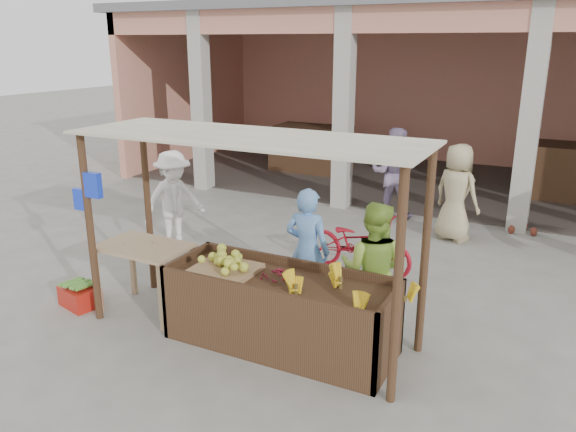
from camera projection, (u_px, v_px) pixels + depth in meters
The scene contains 18 objects.
ground at pixel (243, 335), 6.70m from camera, with size 60.00×60.00×0.00m, color slate.
market_building at pixel (435, 70), 13.48m from camera, with size 14.40×6.40×4.20m.
fruit_stall at pixel (280, 313), 6.37m from camera, with size 2.60×0.95×0.80m, color #4C301E.
stall_awning at pixel (241, 172), 6.17m from camera, with size 4.09×1.35×2.39m.
banana_heap at pixel (347, 288), 5.81m from camera, with size 1.21×0.66×0.22m, color gold, non-canonical shape.
melon_tray at pixel (225, 265), 6.47m from camera, with size 0.72×0.62×0.19m.
berry_heap at pixel (279, 274), 6.26m from camera, with size 0.44×0.36×0.14m, color maroon.
side_table at pixel (144, 256), 7.06m from camera, with size 1.14×0.77×0.91m.
papaya_pile at pixel (143, 238), 6.99m from camera, with size 0.64×0.37×0.18m, color #539230, non-canonical shape.
red_crate at pixel (80, 296), 7.40m from camera, with size 0.51×0.37×0.27m, color #B41E13.
plantain_bundle at pixel (79, 284), 7.35m from camera, with size 0.41×0.28×0.08m, color #599937, non-canonical shape.
produce_sacks at pixel (525, 217), 10.15m from camera, with size 0.84×0.78×0.64m.
vendor_blue at pixel (307, 247), 7.09m from camera, with size 0.65×0.48×1.75m, color #69A2ED.
vendor_green at pixel (373, 266), 6.50m from camera, with size 0.83×0.48×1.72m, color #9AC443.
motorcycle at pixel (358, 243), 8.41m from camera, with size 1.79×0.62×0.94m, color maroon.
shopper_a at pixel (174, 197), 9.23m from camera, with size 1.16×0.58×1.81m, color white.
shopper_c at pixel (457, 188), 9.65m from camera, with size 0.91×0.59×1.89m, color tan.
shopper_f at pixel (394, 169), 10.98m from camera, with size 0.95×0.54×1.94m, color #9881AA.
Camera 1 is at (3.18, -5.09, 3.35)m, focal length 35.00 mm.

